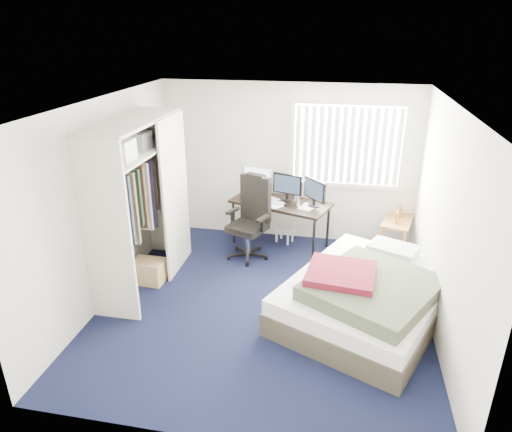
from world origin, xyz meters
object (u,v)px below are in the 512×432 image
at_px(office_chair, 250,226).
at_px(nightstand, 398,223).
at_px(desk, 282,199).
at_px(bed, 367,295).

relative_size(office_chair, nightstand, 1.44).
bearing_deg(office_chair, desk, 48.85).
bearing_deg(nightstand, bed, -105.09).
bearing_deg(bed, desk, 125.96).
distance_m(desk, nightstand, 1.81).
height_order(desk, bed, desk).
relative_size(desk, bed, 0.62).
distance_m(office_chair, bed, 2.14).
xyz_separation_m(office_chair, nightstand, (2.19, 0.56, -0.00)).
relative_size(nightstand, bed, 0.33).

